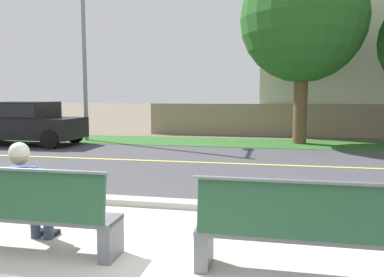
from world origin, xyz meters
name	(u,v)px	position (x,y,z in m)	size (l,w,h in m)	color
ground_plane	(232,155)	(0.00, 8.00, 0.00)	(140.00, 140.00, 0.00)	#665B4C
sidewalk_pavement	(159,259)	(0.00, 0.40, 0.01)	(44.00, 3.60, 0.01)	beige
curb_edge	(194,205)	(0.00, 2.35, 0.06)	(44.00, 0.30, 0.11)	#ADA89E
street_asphalt	(226,163)	(0.00, 6.50, 0.00)	(52.00, 8.00, 0.01)	#424247
road_centre_line	(226,163)	(0.00, 6.50, 0.01)	(48.00, 0.14, 0.01)	#E0CC4C
far_verge_grass	(240,143)	(0.00, 11.04, 0.01)	(48.00, 2.80, 0.02)	#2D6026
bench_left	(27,214)	(-1.47, 0.23, 0.47)	(2.06, 0.48, 1.01)	slate
bench_right	(302,233)	(1.47, 0.23, 0.47)	(2.06, 0.48, 1.01)	slate
seated_person_blue	(26,191)	(-1.59, 0.41, 0.68)	(0.52, 0.68, 1.25)	#333D56
car_black_near	(22,121)	(-7.61, 8.90, 0.85)	(4.30, 1.86, 1.54)	black
streetlamp	(86,30)	(-5.99, 10.83, 4.28)	(0.24, 2.10, 7.54)	gray
shade_tree_far_left	(308,9)	(2.29, 11.16, 4.78)	(4.45, 4.45, 7.35)	brown
garden_wall	(297,120)	(2.19, 13.85, 0.70)	(13.00, 0.36, 1.40)	gray
house_across_street	(384,51)	(6.30, 17.05, 3.89)	(12.36, 6.91, 7.68)	beige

